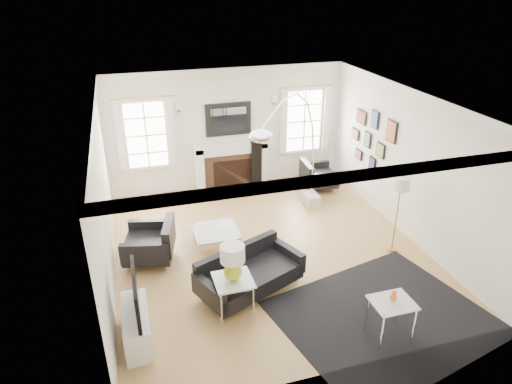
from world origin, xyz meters
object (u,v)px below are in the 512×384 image
object	(u,v)px
sofa	(248,274)
armchair_left	(152,244)
arc_floor_lamp	(290,155)
gourd_lamp	(233,261)
fireplace	(231,167)
armchair_right	(317,176)
coffee_table	(216,232)

from	to	relation	value
sofa	armchair_left	xyz separation A→B (m)	(-1.39, 1.28, 0.05)
sofa	arc_floor_lamp	world-z (taller)	arc_floor_lamp
armchair_left	arc_floor_lamp	size ratio (longest dim) A/B	0.40
sofa	gourd_lamp	bearing A→B (deg)	-126.38
sofa	armchair_left	size ratio (longest dim) A/B	1.71
sofa	fireplace	bearing A→B (deg)	80.07
armchair_right	gourd_lamp	bearing A→B (deg)	-128.44
armchair_right	coffee_table	xyz separation A→B (m)	(-2.83, -1.85, 0.02)
fireplace	arc_floor_lamp	bearing A→B (deg)	-70.65
armchair_left	gourd_lamp	world-z (taller)	gourd_lamp
armchair_right	arc_floor_lamp	world-z (taller)	arc_floor_lamp
fireplace	sofa	world-z (taller)	fireplace
fireplace	armchair_left	bearing A→B (deg)	-128.85
armchair_left	coffee_table	xyz separation A→B (m)	(1.16, 0.11, -0.02)
armchair_right	coffee_table	bearing A→B (deg)	-146.80
armchair_right	armchair_left	bearing A→B (deg)	-153.79
fireplace	armchair_right	size ratio (longest dim) A/B	1.92
sofa	gourd_lamp	size ratio (longest dim) A/B	3.28
armchair_right	gourd_lamp	distance (m)	4.80
armchair_right	coffee_table	world-z (taller)	armchair_right
sofa	arc_floor_lamp	xyz separation A→B (m)	(1.36, 1.86, 1.19)
fireplace	armchair_left	world-z (taller)	fireplace
coffee_table	gourd_lamp	xyz separation A→B (m)	(-0.13, -1.88, 0.62)
sofa	armchair_right	world-z (taller)	armchair_right
coffee_table	gourd_lamp	world-z (taller)	gourd_lamp
fireplace	coffee_table	distance (m)	2.61
armchair_right	arc_floor_lamp	bearing A→B (deg)	-131.89
armchair_right	sofa	bearing A→B (deg)	-128.74
fireplace	coffee_table	size ratio (longest dim) A/B	2.09
sofa	arc_floor_lamp	distance (m)	2.60
armchair_left	arc_floor_lamp	distance (m)	3.04
fireplace	armchair_left	distance (m)	3.29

